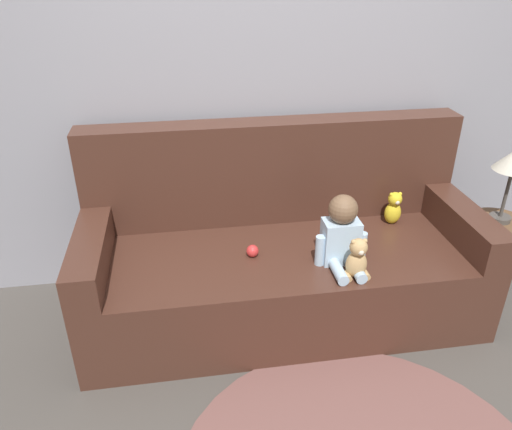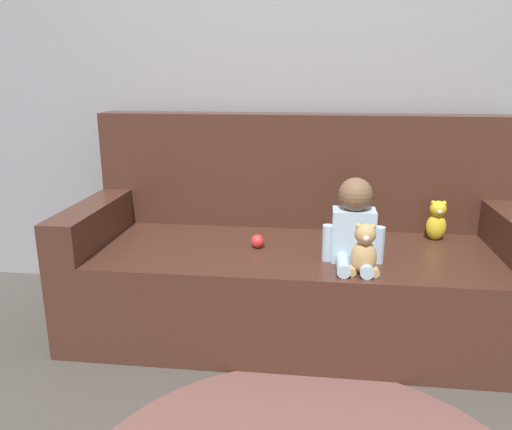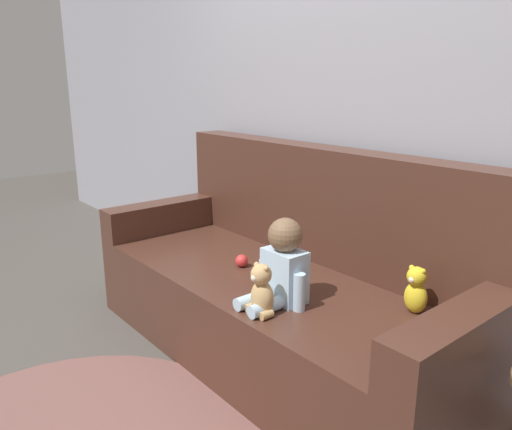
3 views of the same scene
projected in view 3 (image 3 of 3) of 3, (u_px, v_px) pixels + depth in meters
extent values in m
plane|color=#4C4742|center=(274.00, 354.00, 2.57)|extent=(12.00, 12.00, 0.00)
cube|color=#93939E|center=(353.00, 93.00, 2.55)|extent=(8.00, 0.05, 2.60)
cube|color=#47281E|center=(275.00, 315.00, 2.51)|extent=(2.14, 0.87, 0.44)
cube|color=#47281E|center=(325.00, 204.00, 2.59)|extent=(2.14, 0.18, 0.59)
cube|color=#47281E|center=(171.00, 215.00, 3.16)|extent=(0.16, 0.87, 0.19)
cube|color=#47281E|center=(469.00, 332.00, 1.70)|extent=(0.16, 0.87, 0.19)
cube|color=silver|center=(285.00, 276.00, 2.13)|extent=(0.18, 0.12, 0.23)
sphere|color=brown|center=(285.00, 235.00, 2.08)|extent=(0.15, 0.15, 0.15)
cylinder|color=silver|center=(252.00, 300.00, 2.10)|extent=(0.06, 0.16, 0.06)
cylinder|color=silver|center=(266.00, 307.00, 2.03)|extent=(0.06, 0.16, 0.06)
cylinder|color=silver|center=(265.00, 277.00, 2.21)|extent=(0.05, 0.05, 0.16)
cylinder|color=silver|center=(299.00, 292.00, 2.05)|extent=(0.05, 0.05, 0.16)
ellipsoid|color=tan|center=(262.00, 297.00, 2.02)|extent=(0.11, 0.09, 0.14)
sphere|color=tan|center=(261.00, 274.00, 1.99)|extent=(0.09, 0.09, 0.09)
sphere|color=tan|center=(257.00, 265.00, 2.00)|extent=(0.02, 0.02, 0.02)
sphere|color=tan|center=(266.00, 269.00, 1.96)|extent=(0.02, 0.02, 0.02)
sphere|color=beige|center=(255.00, 278.00, 1.97)|extent=(0.03, 0.03, 0.03)
cylinder|color=tan|center=(252.00, 307.00, 2.06)|extent=(0.03, 0.06, 0.03)
cylinder|color=tan|center=(266.00, 315.00, 1.99)|extent=(0.03, 0.06, 0.03)
ellipsoid|color=yellow|center=(416.00, 297.00, 2.03)|extent=(0.10, 0.08, 0.13)
sphere|color=yellow|center=(417.00, 276.00, 2.00)|extent=(0.08, 0.08, 0.08)
sphere|color=yellow|center=(412.00, 268.00, 2.02)|extent=(0.02, 0.02, 0.02)
sphere|color=yellow|center=(423.00, 271.00, 1.98)|extent=(0.02, 0.02, 0.02)
sphere|color=beige|center=(412.00, 280.00, 1.99)|extent=(0.03, 0.03, 0.03)
sphere|color=red|center=(242.00, 261.00, 2.54)|extent=(0.06, 0.06, 0.06)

